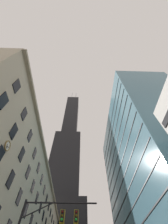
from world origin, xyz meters
name	(u,v)px	position (x,y,z in m)	size (l,w,h in m)	color
dark_skyscraper	(63,181)	(-12.47, 79.84, 51.64)	(29.51, 29.51, 176.97)	black
glass_office_midrise	(150,171)	(20.38, 28.88, 27.40)	(18.86, 44.76, 54.80)	teal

